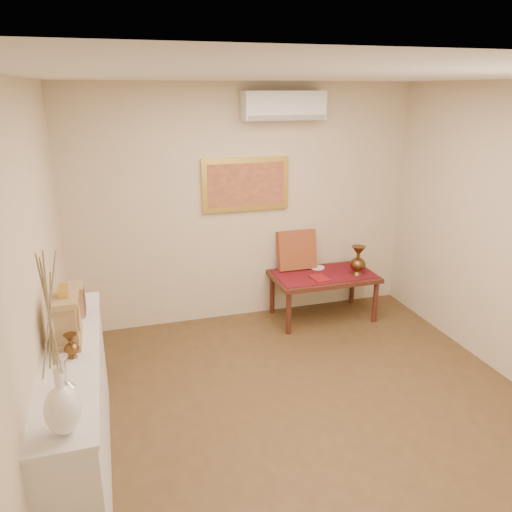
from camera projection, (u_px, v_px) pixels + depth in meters
name	position (u px, v px, depth m)	size (l,w,h in m)	color
floor	(319.00, 425.00, 4.09)	(4.50, 4.50, 0.00)	brown
ceiling	(336.00, 76.00, 3.23)	(4.50, 4.50, 0.00)	white
wall_back	(245.00, 206.00, 5.70)	(4.00, 0.02, 2.70)	beige
wall_left	(33.00, 303.00, 3.12)	(0.02, 4.50, 2.70)	beige
white_vase	(54.00, 348.00, 2.36)	(0.18, 0.18, 0.96)	white
candlestick	(65.00, 371.00, 2.86)	(0.10, 0.10, 0.21)	silver
brass_urn_small	(71.00, 343.00, 3.18)	(0.10, 0.10, 0.21)	brown
table_cloth	(324.00, 274.00, 5.85)	(1.14, 0.59, 0.01)	maroon
brass_urn_tall	(358.00, 257.00, 5.78)	(0.18, 0.18, 0.41)	brown
plate	(317.00, 268.00, 6.04)	(0.17, 0.17, 0.01)	white
menu	(320.00, 278.00, 5.71)	(0.18, 0.25, 0.01)	maroon
cushion	(297.00, 250.00, 5.95)	(0.47, 0.10, 0.47)	maroon
display_ledge	(78.00, 414.00, 3.44)	(0.37, 2.02, 0.98)	silver
mantel_clock	(67.00, 318.00, 3.36)	(0.17, 0.36, 0.41)	tan
wooden_chest	(74.00, 300.00, 3.78)	(0.16, 0.21, 0.24)	tan
low_table	(323.00, 280.00, 5.88)	(1.20, 0.70, 0.55)	#4C2017
painting	(246.00, 184.00, 5.60)	(1.00, 0.06, 0.60)	gold
ac_unit	(284.00, 106.00, 5.34)	(0.90, 0.25, 0.30)	white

